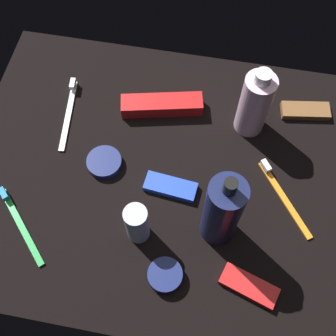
% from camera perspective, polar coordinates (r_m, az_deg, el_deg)
% --- Properties ---
extents(ground_plane, '(0.84, 0.64, 0.01)m').
position_cam_1_polar(ground_plane, '(0.87, 0.00, -1.05)').
color(ground_plane, black).
extents(lotion_bottle, '(0.07, 0.07, 0.22)m').
position_cam_1_polar(lotion_bottle, '(0.74, 7.29, -5.82)').
color(lotion_bottle, '#161E46').
rests_on(lotion_bottle, ground_plane).
extents(bodywash_bottle, '(0.06, 0.06, 0.17)m').
position_cam_1_polar(bodywash_bottle, '(0.87, 11.59, 8.46)').
color(bodywash_bottle, silver).
rests_on(bodywash_bottle, ground_plane).
extents(deodorant_stick, '(0.04, 0.04, 0.10)m').
position_cam_1_polar(deodorant_stick, '(0.77, -4.19, -7.49)').
color(deodorant_stick, silver).
rests_on(deodorant_stick, ground_plane).
extents(toothbrush_white, '(0.03, 0.18, 0.02)m').
position_cam_1_polar(toothbrush_white, '(0.96, -13.19, 7.61)').
color(toothbrush_white, white).
rests_on(toothbrush_white, ground_plane).
extents(toothbrush_green, '(0.13, 0.14, 0.02)m').
position_cam_1_polar(toothbrush_green, '(0.87, -19.46, -6.75)').
color(toothbrush_green, green).
rests_on(toothbrush_green, ground_plane).
extents(toothbrush_orange, '(0.12, 0.15, 0.02)m').
position_cam_1_polar(toothbrush_orange, '(0.87, 15.06, -3.35)').
color(toothbrush_orange, orange).
rests_on(toothbrush_orange, ground_plane).
extents(toothpaste_box_red, '(0.18, 0.08, 0.03)m').
position_cam_1_polar(toothpaste_box_red, '(0.93, -0.83, 8.45)').
color(toothpaste_box_red, red).
rests_on(toothpaste_box_red, ground_plane).
extents(snack_bar_red, '(0.11, 0.07, 0.01)m').
position_cam_1_polar(snack_bar_red, '(0.80, 10.82, -15.33)').
color(snack_bar_red, red).
rests_on(snack_bar_red, ground_plane).
extents(snack_bar_brown, '(0.11, 0.06, 0.01)m').
position_cam_1_polar(snack_bar_brown, '(0.98, 17.98, 7.34)').
color(snack_bar_brown, brown).
rests_on(snack_bar_brown, ground_plane).
extents(snack_bar_blue, '(0.11, 0.05, 0.01)m').
position_cam_1_polar(snack_bar_blue, '(0.85, 0.34, -2.55)').
color(snack_bar_blue, blue).
rests_on(snack_bar_blue, ground_plane).
extents(cream_tin_left, '(0.07, 0.07, 0.02)m').
position_cam_1_polar(cream_tin_left, '(0.88, -8.56, 0.78)').
color(cream_tin_left, navy).
rests_on(cream_tin_left, ground_plane).
extents(cream_tin_right, '(0.06, 0.06, 0.02)m').
position_cam_1_polar(cream_tin_right, '(0.79, -0.40, -14.23)').
color(cream_tin_right, navy).
rests_on(cream_tin_right, ground_plane).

